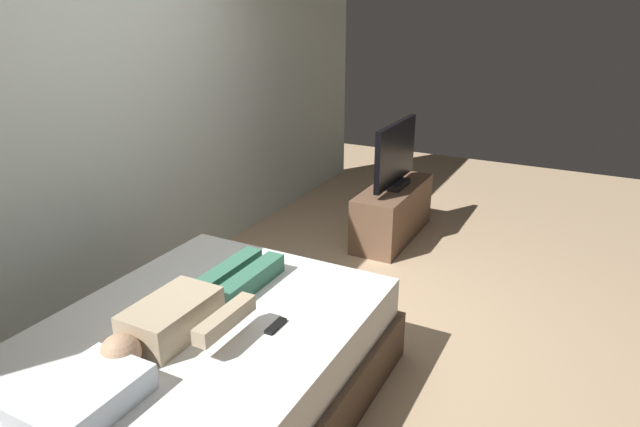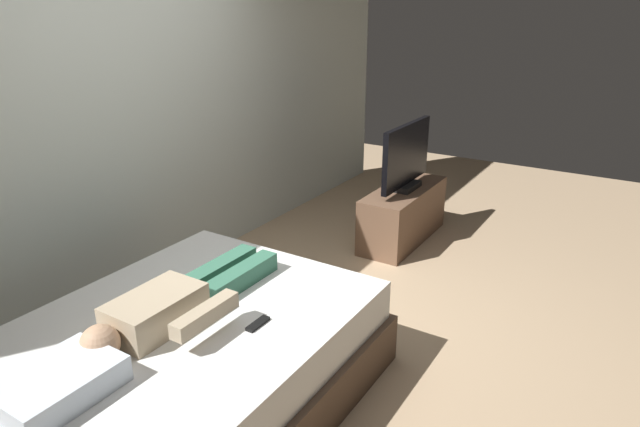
# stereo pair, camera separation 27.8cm
# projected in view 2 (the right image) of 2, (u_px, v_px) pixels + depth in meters

# --- Properties ---
(ground_plane) EXTENTS (10.00, 10.00, 0.00)m
(ground_plane) POSITION_uv_depth(u_px,v_px,m) (311.00, 343.00, 3.59)
(ground_plane) COLOR tan
(back_wall) EXTENTS (6.40, 0.10, 2.80)m
(back_wall) POSITION_uv_depth(u_px,v_px,m) (165.00, 97.00, 4.18)
(back_wall) COLOR silver
(back_wall) RESTS_ON ground
(bed) EXTENTS (2.01, 1.56, 0.54)m
(bed) POSITION_uv_depth(u_px,v_px,m) (185.00, 366.00, 2.94)
(bed) COLOR brown
(bed) RESTS_ON ground
(pillow) EXTENTS (0.48, 0.34, 0.12)m
(pillow) POSITION_uv_depth(u_px,v_px,m) (58.00, 384.00, 2.28)
(pillow) COLOR white
(pillow) RESTS_ON bed
(person) EXTENTS (1.26, 0.46, 0.18)m
(person) POSITION_uv_depth(u_px,v_px,m) (177.00, 303.00, 2.85)
(person) COLOR tan
(person) RESTS_ON bed
(remote) EXTENTS (0.15, 0.04, 0.02)m
(remote) POSITION_uv_depth(u_px,v_px,m) (258.00, 324.00, 2.80)
(remote) COLOR black
(remote) RESTS_ON bed
(tv_stand) EXTENTS (1.10, 0.40, 0.50)m
(tv_stand) POSITION_uv_depth(u_px,v_px,m) (403.00, 214.00, 5.07)
(tv_stand) COLOR brown
(tv_stand) RESTS_ON ground
(tv) EXTENTS (0.88, 0.20, 0.59)m
(tv) POSITION_uv_depth(u_px,v_px,m) (406.00, 158.00, 4.88)
(tv) COLOR black
(tv) RESTS_ON tv_stand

